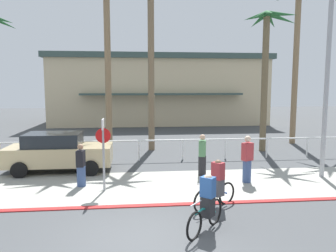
# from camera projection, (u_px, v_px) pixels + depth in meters

# --- Properties ---
(ground_plane) EXTENTS (80.00, 80.00, 0.00)m
(ground_plane) POSITION_uv_depth(u_px,v_px,m) (139.00, 154.00, 17.80)
(ground_plane) COLOR #424447
(sidewalk_strip) EXTENTS (44.00, 4.00, 0.02)m
(sidewalk_strip) POSITION_uv_depth(u_px,v_px,m) (141.00, 186.00, 12.07)
(sidewalk_strip) COLOR #9E9E93
(sidewalk_strip) RESTS_ON ground
(curb_paint) EXTENTS (44.00, 0.24, 0.03)m
(curb_paint) POSITION_uv_depth(u_px,v_px,m) (142.00, 206.00, 10.10)
(curb_paint) COLOR maroon
(curb_paint) RESTS_ON ground
(building_backdrop) EXTENTS (21.08, 11.71, 6.70)m
(building_backdrop) POSITION_uv_depth(u_px,v_px,m) (158.00, 89.00, 34.56)
(building_backdrop) COLOR beige
(building_backdrop) RESTS_ON ground
(rail_fence) EXTENTS (26.43, 0.08, 1.04)m
(rail_fence) POSITION_uv_depth(u_px,v_px,m) (139.00, 144.00, 16.22)
(rail_fence) COLOR white
(rail_fence) RESTS_ON ground
(stop_sign_bike_lane) EXTENTS (0.52, 0.56, 2.56)m
(stop_sign_bike_lane) POSITION_uv_depth(u_px,v_px,m) (103.00, 144.00, 11.35)
(stop_sign_bike_lane) COLOR gray
(stop_sign_bike_lane) RESTS_ON ground
(streetlight_curb) EXTENTS (0.24, 2.54, 7.50)m
(streetlight_curb) POSITION_uv_depth(u_px,v_px,m) (331.00, 71.00, 12.61)
(streetlight_curb) COLOR #9EA0A5
(streetlight_curb) RESTS_ON ground
(palm_tree_1) EXTENTS (3.27, 3.35, 9.93)m
(palm_tree_1) POSITION_uv_depth(u_px,v_px,m) (107.00, 25.00, 18.45)
(palm_tree_1) COLOR #846B4C
(palm_tree_1) RESTS_ON ground
(palm_tree_2) EXTENTS (3.18, 3.26, 9.48)m
(palm_tree_2) POSITION_uv_depth(u_px,v_px,m) (150.00, 32.00, 18.29)
(palm_tree_2) COLOR #756047
(palm_tree_2) RESTS_ON ground
(palm_tree_3) EXTENTS (2.96, 3.34, 7.79)m
(palm_tree_3) POSITION_uv_depth(u_px,v_px,m) (267.00, 49.00, 18.08)
(palm_tree_3) COLOR brown
(palm_tree_3) RESTS_ON ground
(palm_tree_4) EXTENTS (3.07, 3.33, 9.85)m
(palm_tree_4) POSITION_uv_depth(u_px,v_px,m) (297.00, 27.00, 20.40)
(palm_tree_4) COLOR #846B4C
(palm_tree_4) RESTS_ON ground
(car_tan_1) EXTENTS (4.40, 2.02, 1.69)m
(car_tan_1) POSITION_uv_depth(u_px,v_px,m) (59.00, 152.00, 14.11)
(car_tan_1) COLOR tan
(car_tan_1) RESTS_ON ground
(cyclist_blue_0) EXTENTS (1.54, 1.08, 1.50)m
(cyclist_blue_0) POSITION_uv_depth(u_px,v_px,m) (217.00, 185.00, 9.94)
(cyclist_blue_0) COLOR black
(cyclist_blue_0) RESTS_ON ground
(cyclist_teal_1) EXTENTS (1.23, 1.42, 1.50)m
(cyclist_teal_1) POSITION_uv_depth(u_px,v_px,m) (207.00, 204.00, 8.34)
(cyclist_teal_1) COLOR black
(cyclist_teal_1) RESTS_ON ground
(pedestrian_0) EXTENTS (0.35, 0.42, 1.59)m
(pedestrian_0) POSITION_uv_depth(u_px,v_px,m) (81.00, 167.00, 11.99)
(pedestrian_0) COLOR #384C7A
(pedestrian_0) RESTS_ON ground
(pedestrian_1) EXTENTS (0.40, 0.46, 1.72)m
(pedestrian_1) POSITION_uv_depth(u_px,v_px,m) (202.00, 157.00, 13.46)
(pedestrian_1) COLOR #232326
(pedestrian_1) RESTS_ON ground
(pedestrian_2) EXTENTS (0.47, 0.43, 1.82)m
(pedestrian_2) POSITION_uv_depth(u_px,v_px,m) (247.00, 161.00, 12.47)
(pedestrian_2) COLOR #384C7A
(pedestrian_2) RESTS_ON ground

